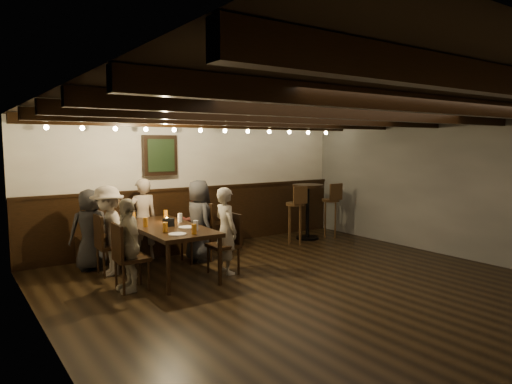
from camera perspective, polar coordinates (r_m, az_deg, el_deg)
room at (r=7.57m, az=-4.74°, el=-0.66°), size 7.00×7.00×7.00m
dining_table at (r=6.96m, az=-11.02°, el=-4.67°), size 0.91×1.97×0.73m
chair_left_near at (r=7.23m, az=-17.67°, el=-7.65°), size 0.42×0.42×0.91m
chair_left_far at (r=6.39m, az=-15.38°, el=-9.36°), size 0.42×0.42×0.91m
chair_right_near at (r=7.73m, az=-7.32°, el=-6.38°), size 0.45×0.45×0.97m
chair_right_far at (r=6.96m, az=-3.98°, el=-7.90°), size 0.42×0.42×0.91m
person_bench_left at (r=7.54m, az=-20.04°, el=-4.42°), size 0.62×0.41×1.27m
person_bench_centre at (r=7.93m, az=-13.98°, el=-3.32°), size 0.51×0.34×1.38m
person_bench_right at (r=8.15m, az=-7.63°, el=-3.61°), size 0.59×0.46×1.19m
person_left_near at (r=7.14m, az=-18.01°, el=-4.59°), size 0.51×0.88×1.35m
person_left_far at (r=6.30m, az=-15.74°, el=-6.37°), size 0.32×0.73×1.25m
person_right_near at (r=7.67m, az=-7.16°, el=-3.57°), size 0.44×0.67×1.36m
person_right_far at (r=6.90m, az=-3.78°, el=-4.83°), size 0.32×0.48×1.31m
pint_a at (r=7.49m, az=-15.10°, el=-3.01°), size 0.07×0.07×0.14m
pint_b at (r=7.63m, az=-11.21°, el=-2.75°), size 0.07×0.07×0.14m
pint_c at (r=6.92m, az=-13.66°, el=-3.69°), size 0.07×0.07×0.14m
pint_d at (r=7.24m, az=-9.47°, el=-3.19°), size 0.07×0.07×0.14m
pint_e at (r=6.45m, az=-11.29°, el=-4.35°), size 0.07×0.07×0.14m
pint_f at (r=6.53m, az=-7.54°, el=-4.16°), size 0.07×0.07×0.14m
pint_g at (r=6.24m, az=-7.76°, el=-4.63°), size 0.07×0.07×0.14m
plate_near at (r=6.26m, az=-9.80°, el=-5.21°), size 0.24×0.24×0.01m
plate_far at (r=6.75m, az=-8.63°, el=-4.37°), size 0.24×0.24×0.01m
condiment_caddy at (r=6.90m, az=-10.88°, el=-3.75°), size 0.15×0.10×0.12m
candle at (r=7.27m, az=-11.08°, el=-3.54°), size 0.05×0.05×0.05m
high_top_table at (r=9.41m, az=6.47°, el=-1.41°), size 0.64×0.64×1.13m
bar_stool_left at (r=8.98m, az=4.91°, el=-3.78°), size 0.36×0.38×1.15m
bar_stool_right at (r=9.68m, az=9.29°, el=-3.13°), size 0.36×0.38×1.15m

